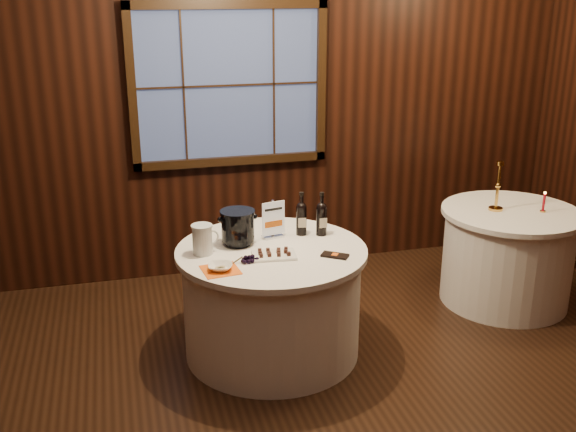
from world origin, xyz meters
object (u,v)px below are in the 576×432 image
object	(u,v)px
sign_stand	(273,225)
brass_candlestick	(497,193)
port_bottle_left	(301,216)
grape_bunch	(250,259)
red_candle	(544,204)
chocolate_plate	(274,254)
ice_bucket	(238,227)
glass_pitcher	(203,239)
side_table	(507,256)
port_bottle_right	(322,217)
cracker_bowl	(220,267)
main_table	(272,300)
chocolate_box	(335,255)

from	to	relation	value
sign_stand	brass_candlestick	bearing A→B (deg)	-7.45
port_bottle_left	grape_bunch	size ratio (longest dim) A/B	1.71
red_candle	chocolate_plate	bearing A→B (deg)	-171.25
ice_bucket	brass_candlestick	world-z (taller)	brass_candlestick
sign_stand	glass_pitcher	world-z (taller)	sign_stand
side_table	grape_bunch	world-z (taller)	grape_bunch
ice_bucket	red_candle	size ratio (longest dim) A/B	1.46
sign_stand	grape_bunch	xyz separation A→B (m)	(-0.25, -0.39, -0.07)
ice_bucket	red_candle	distance (m)	2.41
port_bottle_right	cracker_bowl	bearing A→B (deg)	-154.71
glass_pitcher	main_table	bearing A→B (deg)	-15.60
brass_candlestick	sign_stand	bearing A→B (deg)	-175.45
ice_bucket	glass_pitcher	size ratio (longest dim) A/B	1.20
ice_bucket	brass_candlestick	size ratio (longest dim) A/B	0.62
port_bottle_left	glass_pitcher	xyz separation A→B (m)	(-0.72, -0.18, -0.03)
brass_candlestick	glass_pitcher	bearing A→B (deg)	-172.27
port_bottle_right	brass_candlestick	world-z (taller)	brass_candlestick
side_table	port_bottle_right	distance (m)	1.69
port_bottle_left	brass_candlestick	world-z (taller)	brass_candlestick
chocolate_plate	grape_bunch	world-z (taller)	grape_bunch
ice_bucket	chocolate_box	size ratio (longest dim) A/B	1.40
port_bottle_left	glass_pitcher	world-z (taller)	port_bottle_left
main_table	side_table	size ratio (longest dim) A/B	1.19
chocolate_plate	side_table	bearing A→B (deg)	12.23
port_bottle_left	port_bottle_right	bearing A→B (deg)	-10.15
brass_candlestick	grape_bunch	bearing A→B (deg)	-165.52
port_bottle_right	side_table	bearing A→B (deg)	1.31
side_table	glass_pitcher	size ratio (longest dim) A/B	5.41
brass_candlestick	side_table	bearing A→B (deg)	-18.85
port_bottle_right	chocolate_box	size ratio (longest dim) A/B	1.81
ice_bucket	chocolate_box	world-z (taller)	ice_bucket
port_bottle_right	glass_pitcher	xyz separation A→B (m)	(-0.85, -0.14, -0.03)
main_table	port_bottle_right	distance (m)	0.67
ice_bucket	glass_pitcher	xyz separation A→B (m)	(-0.25, -0.11, -0.03)
side_table	port_bottle_left	xyz separation A→B (m)	(-1.73, -0.09, 0.52)
ice_bucket	brass_candlestick	distance (m)	2.09
grape_bunch	glass_pitcher	size ratio (longest dim) A/B	0.90
glass_pitcher	brass_candlestick	bearing A→B (deg)	-4.75
chocolate_plate	red_candle	world-z (taller)	red_candle
port_bottle_left	cracker_bowl	bearing A→B (deg)	-135.94
port_bottle_left	chocolate_plate	xyz separation A→B (m)	(-0.28, -0.34, -0.12)
main_table	red_candle	size ratio (longest dim) A/B	7.80
ice_bucket	grape_bunch	distance (m)	0.34
glass_pitcher	red_candle	xyz separation A→B (m)	(2.66, 0.18, -0.04)
side_table	ice_bucket	bearing A→B (deg)	-175.62
port_bottle_right	glass_pitcher	size ratio (longest dim) A/B	1.56
main_table	cracker_bowl	xyz separation A→B (m)	(-0.39, -0.27, 0.40)
chocolate_box	grape_bunch	bearing A→B (deg)	-149.42
port_bottle_right	chocolate_plate	xyz separation A→B (m)	(-0.41, -0.30, -0.12)
main_table	side_table	world-z (taller)	same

